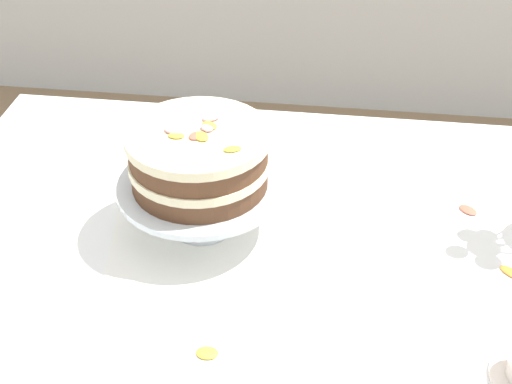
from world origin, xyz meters
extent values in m
cube|color=white|center=(0.00, 0.00, 0.72)|extent=(1.40, 1.00, 0.03)
cylinder|color=brown|center=(-0.60, 0.40, 0.35)|extent=(0.06, 0.06, 0.71)
cube|color=white|center=(-0.17, 0.06, 0.74)|extent=(0.37, 0.37, 0.00)
cylinder|color=silver|center=(-0.17, 0.06, 0.75)|extent=(0.11, 0.11, 0.01)
cylinder|color=silver|center=(-0.17, 0.06, 0.79)|extent=(0.03, 0.03, 0.07)
cylinder|color=silver|center=(-0.17, 0.06, 0.83)|extent=(0.29, 0.29, 0.01)
cylinder|color=brown|center=(-0.17, 0.06, 0.86)|extent=(0.23, 0.23, 0.04)
cylinder|color=beige|center=(-0.17, 0.06, 0.88)|extent=(0.24, 0.24, 0.02)
cylinder|color=brown|center=(-0.17, 0.06, 0.91)|extent=(0.23, 0.23, 0.04)
cylinder|color=beige|center=(-0.17, 0.06, 0.93)|extent=(0.24, 0.24, 0.02)
ellipsoid|color=yellow|center=(-0.11, 0.01, 0.95)|extent=(0.03, 0.03, 0.00)
ellipsoid|color=pink|center=(-0.21, 0.05, 0.95)|extent=(0.04, 0.03, 0.01)
ellipsoid|color=yellow|center=(-0.20, 0.04, 0.95)|extent=(0.03, 0.02, 0.01)
ellipsoid|color=yellow|center=(-0.15, 0.08, 0.95)|extent=(0.03, 0.03, 0.01)
ellipsoid|color=pink|center=(-0.16, 0.10, 0.95)|extent=(0.04, 0.03, 0.01)
ellipsoid|color=yellow|center=(-0.16, 0.04, 0.95)|extent=(0.04, 0.04, 0.01)
ellipsoid|color=pink|center=(-0.16, 0.07, 0.95)|extent=(0.03, 0.03, 0.01)
ellipsoid|color=#E56B51|center=(-0.17, 0.04, 0.95)|extent=(0.03, 0.03, 0.00)
ellipsoid|color=#E56B51|center=(0.31, 0.17, 0.74)|extent=(0.04, 0.04, 0.01)
ellipsoid|color=orange|center=(0.36, 0.01, 0.74)|extent=(0.04, 0.04, 0.00)
ellipsoid|color=yellow|center=(-0.11, -0.23, 0.74)|extent=(0.03, 0.03, 0.01)
camera|label=1|loc=(0.06, -0.93, 1.56)|focal=50.40mm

